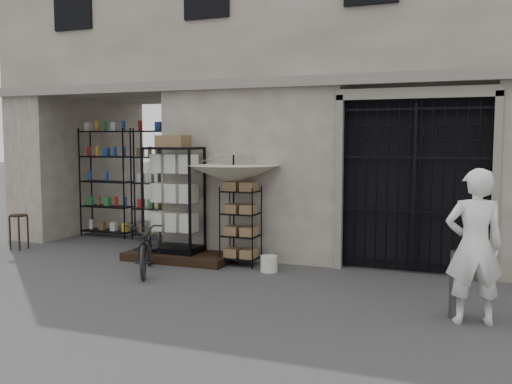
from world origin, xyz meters
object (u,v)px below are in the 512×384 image
at_px(wooden_stool, 19,231).
at_px(shopkeeper, 472,323).
at_px(bicycle, 147,272).
at_px(steel_bollard, 456,285).
at_px(wire_rack, 241,227).
at_px(white_bucket, 269,264).
at_px(display_cabinet, 174,205).
at_px(market_umbrella, 233,170).

height_order(wooden_stool, shopkeeper, wooden_stool).
relative_size(bicycle, wooden_stool, 2.36).
bearing_deg(bicycle, steel_bollard, -35.45).
relative_size(wire_rack, steel_bollard, 1.65).
relative_size(white_bucket, steel_bollard, 0.33).
bearing_deg(wire_rack, display_cabinet, -157.82).
xyz_separation_m(white_bucket, bicycle, (-1.91, -0.79, -0.14)).
xyz_separation_m(display_cabinet, steel_bollard, (5.04, -1.76, -0.60)).
distance_m(wooden_stool, steel_bollard, 8.62).
distance_m(white_bucket, steel_bollard, 3.41).
relative_size(market_umbrella, wooden_stool, 3.31).
bearing_deg(shopkeeper, market_umbrella, -42.02).
xyz_separation_m(white_bucket, shopkeeper, (3.26, -1.62, -0.14)).
distance_m(market_umbrella, steel_bollard, 4.52).
xyz_separation_m(wire_rack, wooden_stool, (-4.80, -0.32, -0.32)).
bearing_deg(wire_rack, steel_bollard, -4.57).
distance_m(white_bucket, shopkeeper, 3.64).
bearing_deg(wire_rack, shopkeeper, -5.01).
relative_size(wire_rack, wooden_stool, 1.98).
bearing_deg(display_cabinet, wooden_stool, 161.99).
bearing_deg(steel_bollard, wire_rack, 154.31).
xyz_separation_m(display_cabinet, shopkeeper, (5.24, -1.89, -1.03)).
xyz_separation_m(white_bucket, steel_bollard, (3.06, -1.49, 0.29)).
relative_size(wire_rack, white_bucket, 4.94).
bearing_deg(market_umbrella, display_cabinet, -172.44).
height_order(display_cabinet, white_bucket, display_cabinet).
xyz_separation_m(market_umbrella, white_bucket, (0.84, -0.42, -1.57)).
distance_m(market_umbrella, white_bucket, 1.83).
bearing_deg(display_cabinet, bicycle, -108.85).
bearing_deg(wooden_stool, market_umbrella, 5.50).
bearing_deg(shopkeeper, wooden_stool, -25.94).
relative_size(display_cabinet, steel_bollard, 2.46).
distance_m(display_cabinet, white_bucket, 2.19).
xyz_separation_m(market_umbrella, wooden_stool, (-4.60, -0.44, -1.33)).
xyz_separation_m(wire_rack, market_umbrella, (-0.19, 0.13, 1.01)).
bearing_deg(wire_rack, market_umbrella, 167.75).
bearing_deg(display_cabinet, shopkeeper, -42.66).
distance_m(wooden_stool, shopkeeper, 8.85).
height_order(steel_bollard, shopkeeper, steel_bollard).
height_order(display_cabinet, steel_bollard, display_cabinet).
relative_size(wire_rack, market_umbrella, 0.60).
distance_m(market_umbrella, bicycle, 2.35).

